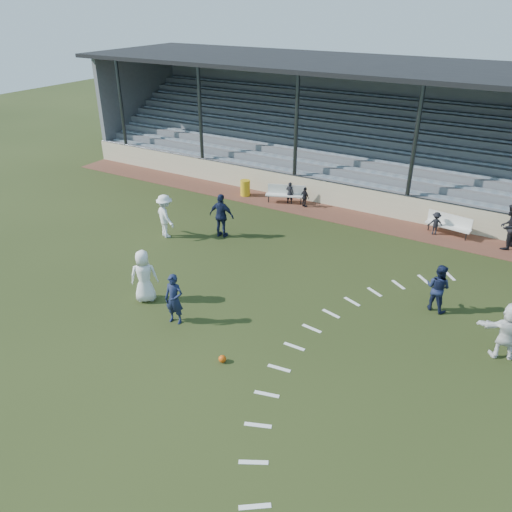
{
  "coord_description": "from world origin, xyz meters",
  "views": [
    {
      "loc": [
        8.1,
        -11.32,
        9.7
      ],
      "look_at": [
        0.0,
        2.5,
        1.3
      ],
      "focal_mm": 35.0,
      "sensor_mm": 36.0,
      "label": 1
    }
  ],
  "objects_px": {
    "player_white_lead": "(144,276)",
    "official": "(509,227)",
    "bench_right": "(449,223)",
    "football": "(222,359)",
    "bench_left": "(286,192)",
    "trash_bin": "(245,188)",
    "player_navy_lead": "(174,299)"
  },
  "relations": [
    {
      "from": "player_navy_lead",
      "to": "official",
      "type": "relative_size",
      "value": 0.89
    },
    {
      "from": "trash_bin",
      "to": "football",
      "type": "distance_m",
      "value": 13.9
    },
    {
      "from": "bench_left",
      "to": "player_white_lead",
      "type": "height_order",
      "value": "player_white_lead"
    },
    {
      "from": "official",
      "to": "bench_left",
      "type": "bearing_deg",
      "value": -73.25
    },
    {
      "from": "bench_right",
      "to": "trash_bin",
      "type": "height_order",
      "value": "bench_right"
    },
    {
      "from": "bench_right",
      "to": "player_navy_lead",
      "type": "distance_m",
      "value": 13.29
    },
    {
      "from": "bench_right",
      "to": "football",
      "type": "xyz_separation_m",
      "value": [
        -3.87,
        -12.6,
        -0.47
      ]
    },
    {
      "from": "bench_right",
      "to": "trash_bin",
      "type": "bearing_deg",
      "value": -169.36
    },
    {
      "from": "trash_bin",
      "to": "football",
      "type": "relative_size",
      "value": 3.74
    },
    {
      "from": "trash_bin",
      "to": "official",
      "type": "relative_size",
      "value": 0.43
    },
    {
      "from": "trash_bin",
      "to": "player_white_lead",
      "type": "relative_size",
      "value": 0.44
    },
    {
      "from": "football",
      "to": "player_white_lead",
      "type": "relative_size",
      "value": 0.12
    },
    {
      "from": "bench_left",
      "to": "player_navy_lead",
      "type": "distance_m",
      "value": 11.58
    },
    {
      "from": "trash_bin",
      "to": "football",
      "type": "height_order",
      "value": "trash_bin"
    },
    {
      "from": "football",
      "to": "player_navy_lead",
      "type": "height_order",
      "value": "player_navy_lead"
    },
    {
      "from": "bench_right",
      "to": "bench_left",
      "type": "bearing_deg",
      "value": -170.01
    },
    {
      "from": "bench_right",
      "to": "trash_bin",
      "type": "distance_m",
      "value": 10.55
    },
    {
      "from": "bench_left",
      "to": "bench_right",
      "type": "bearing_deg",
      "value": -19.5
    },
    {
      "from": "official",
      "to": "trash_bin",
      "type": "bearing_deg",
      "value": -72.47
    },
    {
      "from": "bench_left",
      "to": "bench_right",
      "type": "xyz_separation_m",
      "value": [
        8.16,
        0.23,
        0.0
      ]
    },
    {
      "from": "bench_left",
      "to": "football",
      "type": "height_order",
      "value": "bench_left"
    },
    {
      "from": "bench_left",
      "to": "official",
      "type": "height_order",
      "value": "official"
    },
    {
      "from": "bench_right",
      "to": "football",
      "type": "distance_m",
      "value": 13.19
    },
    {
      "from": "bench_right",
      "to": "player_navy_lead",
      "type": "bearing_deg",
      "value": -110.22
    },
    {
      "from": "official",
      "to": "bench_right",
      "type": "bearing_deg",
      "value": -77.82
    },
    {
      "from": "trash_bin",
      "to": "player_white_lead",
      "type": "xyz_separation_m",
      "value": [
        2.41,
        -10.71,
        0.53
      ]
    },
    {
      "from": "football",
      "to": "player_navy_lead",
      "type": "bearing_deg",
      "value": 159.4
    },
    {
      "from": "bench_left",
      "to": "player_navy_lead",
      "type": "height_order",
      "value": "player_navy_lead"
    },
    {
      "from": "player_white_lead",
      "to": "football",
      "type": "bearing_deg",
      "value": 124.25
    },
    {
      "from": "bench_left",
      "to": "official",
      "type": "relative_size",
      "value": 1.01
    },
    {
      "from": "trash_bin",
      "to": "player_navy_lead",
      "type": "distance_m",
      "value": 12.01
    },
    {
      "from": "player_white_lead",
      "to": "official",
      "type": "relative_size",
      "value": 0.97
    }
  ]
}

